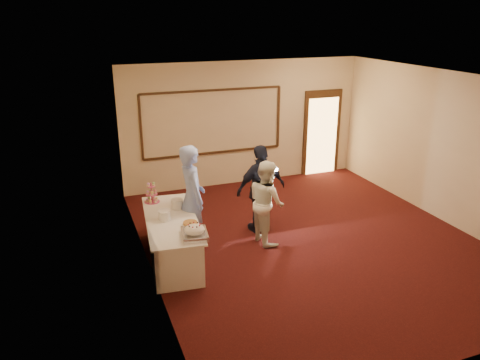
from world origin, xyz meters
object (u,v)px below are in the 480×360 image
at_px(guest, 261,189).
at_px(woman, 266,202).
at_px(cupcake_stand, 152,194).
at_px(plate_stack_b, 177,204).
at_px(plate_stack_a, 164,215).
at_px(buffet_table, 172,239).
at_px(pavlova_tray, 194,231).
at_px(man, 192,198).
at_px(tart, 190,224).

bearing_deg(guest, woman, 74.08).
height_order(cupcake_stand, plate_stack_b, cupcake_stand).
bearing_deg(plate_stack_a, buffet_table, 12.42).
xyz_separation_m(pavlova_tray, woman, (1.60, 0.87, -0.07)).
height_order(plate_stack_a, plate_stack_b, plate_stack_b).
relative_size(buffet_table, pavlova_tray, 3.86).
bearing_deg(cupcake_stand, pavlova_tray, -77.46).
bearing_deg(guest, plate_stack_a, 10.07).
xyz_separation_m(pavlova_tray, plate_stack_b, (0.00, 1.17, 0.00)).
xyz_separation_m(buffet_table, man, (0.46, 0.30, 0.58)).
bearing_deg(tart, man, 71.87).
bearing_deg(man, woman, -101.88).
xyz_separation_m(buffet_table, plate_stack_a, (-0.11, -0.03, 0.47)).
height_order(pavlova_tray, plate_stack_a, pavlova_tray).
height_order(cupcake_stand, tart, cupcake_stand).
relative_size(buffet_table, woman, 1.45).
xyz_separation_m(tart, man, (0.22, 0.68, 0.17)).
relative_size(cupcake_stand, man, 0.21).
distance_m(woman, guest, 0.46).
bearing_deg(cupcake_stand, guest, -8.65).
xyz_separation_m(pavlova_tray, cupcake_stand, (-0.36, 1.63, 0.06)).
bearing_deg(plate_stack_a, cupcake_stand, 93.59).
bearing_deg(man, buffet_table, 121.15).
bearing_deg(plate_stack_b, guest, 5.06).
bearing_deg(cupcake_stand, man, -40.47).
xyz_separation_m(cupcake_stand, woman, (1.96, -0.75, -0.14)).
bearing_deg(buffet_table, plate_stack_a, -167.58).
bearing_deg(man, pavlova_tray, 164.08).
xyz_separation_m(cupcake_stand, tart, (0.40, -1.21, -0.12)).
distance_m(tart, man, 0.73).
relative_size(plate_stack_b, tart, 0.77).
distance_m(pavlova_tray, tart, 0.42).
bearing_deg(buffet_table, man, 33.59).
bearing_deg(plate_stack_b, pavlova_tray, -90.05).
height_order(pavlova_tray, plate_stack_b, pavlova_tray).
bearing_deg(tart, plate_stack_b, 93.03).
relative_size(cupcake_stand, plate_stack_b, 1.96).
relative_size(tart, man, 0.14).
relative_size(cupcake_stand, guest, 0.24).
bearing_deg(plate_stack_b, woman, -10.51).
bearing_deg(tart, buffet_table, 122.18).
xyz_separation_m(plate_stack_a, woman, (1.90, 0.11, -0.07)).
bearing_deg(guest, plate_stack_b, -0.39).
bearing_deg(guest, tart, 23.35).
bearing_deg(woman, pavlova_tray, 114.61).
distance_m(cupcake_stand, woman, 2.10).
bearing_deg(woman, plate_stack_b, 75.40).
bearing_deg(tart, woman, 16.32).
xyz_separation_m(man, woman, (1.33, -0.22, -0.18)).
height_order(buffet_table, woman, woman).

